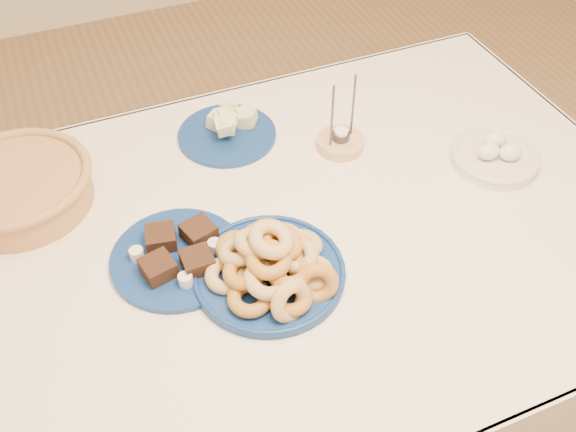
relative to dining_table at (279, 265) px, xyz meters
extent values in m
plane|color=olive|center=(0.00, 0.00, -0.64)|extent=(5.00, 5.00, 0.00)
cylinder|color=brown|center=(0.70, 0.40, -0.28)|extent=(0.06, 0.06, 0.72)
cube|color=white|center=(0.00, 0.00, 0.10)|extent=(1.70, 1.10, 0.02)
cube|color=white|center=(0.00, 0.55, -0.03)|extent=(1.70, 0.01, 0.28)
cube|color=white|center=(0.85, 0.00, -0.03)|extent=(0.01, 1.10, 0.28)
cylinder|color=navy|center=(-0.06, -0.10, 0.11)|extent=(0.35, 0.35, 0.02)
torus|color=navy|center=(-0.06, -0.10, 0.12)|extent=(0.36, 0.36, 0.01)
torus|color=#AE8448|center=(0.02, -0.07, 0.14)|extent=(0.13, 0.13, 0.04)
torus|color=#945C21|center=(-0.03, -0.02, 0.14)|extent=(0.09, 0.10, 0.04)
torus|color=#945C21|center=(-0.11, -0.03, 0.14)|extent=(0.09, 0.09, 0.03)
torus|color=#AE8448|center=(-0.15, -0.09, 0.14)|extent=(0.13, 0.13, 0.04)
torus|color=#945C21|center=(-0.13, -0.16, 0.14)|extent=(0.12, 0.12, 0.03)
torus|color=#945C21|center=(-0.06, -0.19, 0.14)|extent=(0.13, 0.13, 0.03)
torus|color=#AE8448|center=(0.01, -0.15, 0.14)|extent=(0.11, 0.11, 0.03)
torus|color=#AE8448|center=(-0.02, -0.07, 0.16)|extent=(0.11, 0.11, 0.04)
torus|color=#945C21|center=(-0.06, -0.05, 0.16)|extent=(0.10, 0.10, 0.04)
torus|color=#AE8448|center=(-0.11, -0.06, 0.16)|extent=(0.09, 0.10, 0.05)
torus|color=#945C21|center=(-0.12, -0.11, 0.16)|extent=(0.09, 0.09, 0.05)
torus|color=#AE8448|center=(-0.09, -0.15, 0.16)|extent=(0.13, 0.13, 0.05)
torus|color=#945C21|center=(-0.04, -0.15, 0.16)|extent=(0.12, 0.12, 0.03)
torus|color=#AE8448|center=(-0.01, -0.11, 0.16)|extent=(0.13, 0.13, 0.05)
torus|color=#945C21|center=(-0.04, -0.10, 0.19)|extent=(0.13, 0.13, 0.05)
torus|color=#AE8448|center=(-0.08, -0.08, 0.19)|extent=(0.12, 0.12, 0.06)
torus|color=#945C21|center=(-0.07, -0.13, 0.19)|extent=(0.10, 0.10, 0.04)
torus|color=#AE8448|center=(-0.06, -0.10, 0.22)|extent=(0.13, 0.13, 0.05)
torus|color=#AE8448|center=(-0.06, -0.21, 0.15)|extent=(0.10, 0.08, 0.09)
torus|color=#945C21|center=(0.00, -0.19, 0.15)|extent=(0.10, 0.08, 0.09)
cylinder|color=navy|center=(0.00, 0.36, 0.11)|extent=(0.30, 0.30, 0.01)
cube|color=#BDD586|center=(-0.01, 0.33, 0.17)|extent=(0.05, 0.05, 0.05)
cube|color=#BDD586|center=(-0.01, 0.39, 0.14)|extent=(0.06, 0.06, 0.04)
cube|color=#BDD586|center=(0.06, 0.37, 0.14)|extent=(0.06, 0.05, 0.05)
cube|color=#BDD586|center=(0.07, 0.37, 0.14)|extent=(0.06, 0.05, 0.04)
cube|color=#BDD586|center=(0.00, 0.33, 0.17)|extent=(0.05, 0.05, 0.05)
cube|color=#BDD586|center=(0.00, 0.35, 0.17)|extent=(0.05, 0.05, 0.05)
cube|color=#BDD586|center=(0.01, 0.36, 0.17)|extent=(0.05, 0.05, 0.05)
cube|color=#BDD586|center=(0.03, 0.42, 0.14)|extent=(0.04, 0.05, 0.05)
cube|color=#BDD586|center=(0.00, 0.36, 0.17)|extent=(0.06, 0.05, 0.05)
cube|color=#BDD586|center=(0.00, 0.36, 0.17)|extent=(0.05, 0.05, 0.05)
cube|color=#BDD586|center=(0.06, 0.38, 0.14)|extent=(0.05, 0.05, 0.04)
cylinder|color=navy|center=(-0.22, 0.01, 0.11)|extent=(0.29, 0.29, 0.01)
cube|color=black|center=(-0.27, -0.02, 0.14)|extent=(0.07, 0.07, 0.04)
cube|color=black|center=(-0.19, -0.04, 0.14)|extent=(0.06, 0.06, 0.04)
cube|color=black|center=(-0.24, 0.06, 0.14)|extent=(0.07, 0.07, 0.04)
cube|color=black|center=(-0.16, 0.04, 0.14)|extent=(0.08, 0.08, 0.04)
cylinder|color=silver|center=(-0.30, 0.04, 0.13)|extent=(0.03, 0.03, 0.02)
cylinder|color=silver|center=(-0.23, -0.07, 0.13)|extent=(0.03, 0.03, 0.02)
cylinder|color=silver|center=(-0.14, 0.00, 0.13)|extent=(0.03, 0.03, 0.02)
cylinder|color=olive|center=(-0.50, 0.31, 0.14)|extent=(0.41, 0.41, 0.08)
torus|color=olive|center=(-0.50, 0.31, 0.18)|extent=(0.44, 0.44, 0.02)
cylinder|color=tan|center=(0.25, 0.21, 0.12)|extent=(0.15, 0.15, 0.03)
cylinder|color=#3E3E43|center=(0.25, 0.21, 0.14)|extent=(0.05, 0.05, 0.02)
cylinder|color=white|center=(0.25, 0.21, 0.16)|extent=(0.04, 0.04, 0.01)
cylinder|color=#3E3E43|center=(0.22, 0.20, 0.22)|extent=(0.01, 0.01, 0.17)
cylinder|color=#3E3E43|center=(0.28, 0.22, 0.22)|extent=(0.01, 0.01, 0.17)
cylinder|color=beige|center=(0.56, 0.01, 0.12)|extent=(0.25, 0.25, 0.03)
torus|color=beige|center=(0.56, 0.01, 0.13)|extent=(0.25, 0.25, 0.02)
ellipsoid|color=silver|center=(0.53, 0.01, 0.15)|extent=(0.06, 0.05, 0.04)
ellipsoid|color=silver|center=(0.58, -0.01, 0.15)|extent=(0.06, 0.05, 0.04)
ellipsoid|color=silver|center=(0.57, 0.04, 0.15)|extent=(0.06, 0.05, 0.04)
camera|label=1|loc=(-0.35, -0.87, 1.12)|focal=40.00mm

